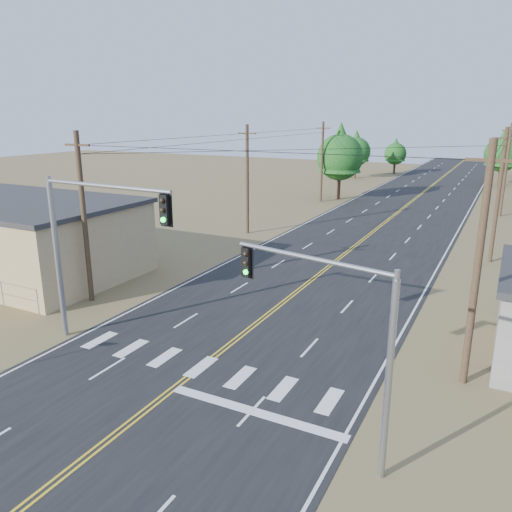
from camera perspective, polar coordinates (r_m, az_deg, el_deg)
The scene contains 15 objects.
ground at distance 17.89m, azimuth -21.72°, elevation -22.70°, with size 220.00×220.00×0.00m, color brown.
road at distance 41.69m, azimuth 10.53°, elevation 0.55°, with size 15.00×200.00×0.02m, color black.
building_left at distance 40.33m, azimuth -27.13°, elevation 2.18°, with size 20.00×10.00×5.00m, color tan.
utility_pole_left_near at distance 30.57m, azimuth -19.06°, elevation 4.22°, with size 1.80×0.30×10.00m.
utility_pole_left_mid at distance 46.48m, azimuth -1.00°, elevation 8.81°, with size 1.80×0.30×10.00m.
utility_pole_left_far at distance 64.70m, azimuth 7.54°, elevation 10.67°, with size 1.80×0.30×10.00m.
utility_pole_right_near at distance 21.43m, azimuth 24.01°, elevation -1.01°, with size 1.80×0.30×10.00m.
utility_pole_right_mid at distance 41.05m, azimuth 25.97°, elevation 6.28°, with size 1.80×0.30×10.00m.
utility_pole_right_far at distance 60.92m, azimuth 26.67°, elevation 8.83°, with size 1.80×0.30×10.00m.
signal_mast_left at distance 24.19m, azimuth -18.87°, elevation 2.32°, with size 7.43×0.78×8.08m.
signal_mast_right at distance 15.65m, azimuth 9.62°, elevation -7.98°, with size 5.69×1.41×6.73m.
tree_left_near at distance 66.93m, azimuth 9.60°, elevation 11.59°, with size 5.97×5.97×9.95m.
tree_left_mid at distance 90.24m, azimuth 11.36°, elevation 11.93°, with size 5.00×5.00×8.33m.
tree_left_far at distance 99.19m, azimuth 15.66°, elevation 11.42°, with size 4.04×4.04×6.74m.
tree_right_mid at distance 87.52m, azimuth 26.37°, elevation 10.73°, with size 5.33×5.33×8.88m.
Camera 1 is at (11.31, -8.64, 10.84)m, focal length 35.00 mm.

